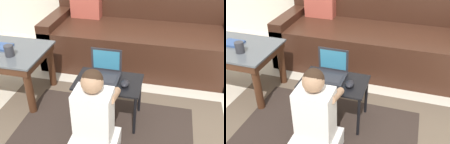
{
  "view_description": "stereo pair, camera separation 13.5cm",
  "coord_description": "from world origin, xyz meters",
  "views": [
    {
      "loc": [
        0.39,
        -1.6,
        1.59
      ],
      "look_at": [
        -0.02,
        0.18,
        0.46
      ],
      "focal_mm": 42.0,
      "sensor_mm": 36.0,
      "label": 1
    },
    {
      "loc": [
        0.52,
        -1.57,
        1.59
      ],
      "look_at": [
        -0.02,
        0.18,
        0.46
      ],
      "focal_mm": 42.0,
      "sensor_mm": 36.0,
      "label": 2
    }
  ],
  "objects": [
    {
      "name": "ground_plane",
      "position": [
        0.0,
        0.0,
        0.0
      ],
      "size": [
        16.0,
        16.0,
        0.0
      ],
      "primitive_type": "plane",
      "color": "beige"
    },
    {
      "name": "area_rug",
      "position": [
        -0.04,
        -0.07,
        0.0
      ],
      "size": [
        2.03,
        1.31,
        0.01
      ],
      "color": "brown",
      "rests_on": "ground_plane"
    },
    {
      "name": "couch",
      "position": [
        0.08,
        1.22,
        0.29
      ],
      "size": [
        2.15,
        0.88,
        0.82
      ],
      "color": "#381E14",
      "rests_on": "ground_plane"
    },
    {
      "name": "laptop_desk",
      "position": [
        -0.04,
        0.13,
        0.34
      ],
      "size": [
        0.55,
        0.35,
        0.4
      ],
      "color": "black",
      "rests_on": "ground_plane"
    },
    {
      "name": "laptop",
      "position": [
        -0.09,
        0.18,
        0.43
      ],
      "size": [
        0.26,
        0.22,
        0.23
      ],
      "color": "#232328",
      "rests_on": "laptop_desk"
    },
    {
      "name": "computer_mouse",
      "position": [
        0.1,
        0.09,
        0.42
      ],
      "size": [
        0.07,
        0.1,
        0.04
      ],
      "color": "black",
      "rests_on": "laptop_desk"
    },
    {
      "name": "person_seated",
      "position": [
        -0.05,
        -0.27,
        0.31
      ],
      "size": [
        0.35,
        0.37,
        0.73
      ],
      "color": "silver",
      "rests_on": "ground_plane"
    },
    {
      "name": "cup_on_table",
      "position": [
        -0.95,
        0.19,
        0.54
      ],
      "size": [
        0.08,
        0.08,
        0.1
      ],
      "color": "#2D2D33",
      "rests_on": "coffee_table"
    },
    {
      "name": "book_on_table",
      "position": [
        -1.12,
        0.32,
        0.5
      ],
      "size": [
        0.19,
        0.14,
        0.02
      ],
      "color": "#334C7F",
      "rests_on": "coffee_table"
    }
  ]
}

